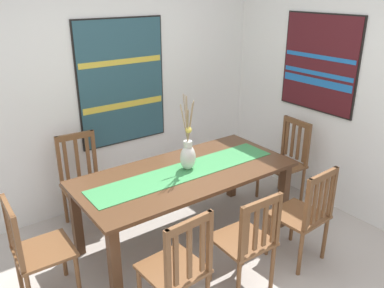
{
  "coord_description": "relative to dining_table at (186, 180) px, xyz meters",
  "views": [
    {
      "loc": [
        -1.81,
        -2.07,
        2.33
      ],
      "look_at": [
        0.16,
        0.64,
        0.99
      ],
      "focal_mm": 37.1,
      "sensor_mm": 36.0,
      "label": 1
    }
  ],
  "objects": [
    {
      "name": "chair_0",
      "position": [
        -0.69,
        0.84,
        -0.15
      ],
      "size": [
        0.45,
        0.45,
        0.97
      ],
      "color": "brown",
      "rests_on": "ground_plane"
    },
    {
      "name": "wall_back",
      "position": [
        -0.09,
        1.21,
        0.71
      ],
      "size": [
        6.4,
        0.12,
        2.7
      ],
      "primitive_type": "cube",
      "color": "silver",
      "rests_on": "ground_plane"
    },
    {
      "name": "chair_1",
      "position": [
        -1.4,
        -0.0,
        -0.16
      ],
      "size": [
        0.43,
        0.43,
        0.91
      ],
      "color": "brown",
      "rests_on": "ground_plane"
    },
    {
      "name": "table_runner",
      "position": [
        0.0,
        0.0,
        0.1
      ],
      "size": [
        1.87,
        0.36,
        0.01
      ],
      "primitive_type": "cube",
      "color": "#388447",
      "rests_on": "dining_table"
    },
    {
      "name": "chair_4",
      "position": [
        1.39,
        -0.0,
        -0.15
      ],
      "size": [
        0.44,
        0.44,
        0.94
      ],
      "color": "brown",
      "rests_on": "ground_plane"
    },
    {
      "name": "chair_3",
      "position": [
        -0.01,
        -0.86,
        -0.17
      ],
      "size": [
        0.43,
        0.43,
        0.9
      ],
      "color": "brown",
      "rests_on": "ground_plane"
    },
    {
      "name": "wall_side",
      "position": [
        1.77,
        -0.65,
        0.71
      ],
      "size": [
        0.12,
        6.4,
        2.7
      ],
      "primitive_type": "cube",
      "color": "silver",
      "rests_on": "ground_plane"
    },
    {
      "name": "dining_table",
      "position": [
        0.0,
        0.0,
        0.0
      ],
      "size": [
        2.04,
        0.95,
        0.73
      ],
      "color": "#51331E",
      "rests_on": "ground_plane"
    },
    {
      "name": "ground_plane",
      "position": [
        -0.09,
        -0.65,
        -0.65
      ],
      "size": [
        6.4,
        6.4,
        0.03
      ],
      "primitive_type": "cube",
      "color": "#B2A89E"
    },
    {
      "name": "painting_on_back_wall",
      "position": [
        -0.03,
        1.15,
        0.72
      ],
      "size": [
        1.01,
        0.05,
        1.36
      ],
      "color": "black"
    },
    {
      "name": "chair_5",
      "position": [
        0.65,
        -0.88,
        -0.15
      ],
      "size": [
        0.44,
        0.44,
        0.93
      ],
      "color": "brown",
      "rests_on": "ground_plane"
    },
    {
      "name": "centerpiece_vase",
      "position": [
        0.04,
        0.02,
        0.25
      ],
      "size": [
        0.19,
        0.24,
        0.76
      ],
      "color": "silver",
      "rests_on": "dining_table"
    },
    {
      "name": "painting_on_side_wall",
      "position": [
        1.7,
        -0.08,
        0.92
      ],
      "size": [
        0.05,
        0.94,
        1.03
      ],
      "color": "black"
    },
    {
      "name": "chair_2",
      "position": [
        -0.65,
        -0.82,
        -0.16
      ],
      "size": [
        0.45,
        0.45,
        0.94
      ],
      "color": "brown",
      "rests_on": "ground_plane"
    }
  ]
}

